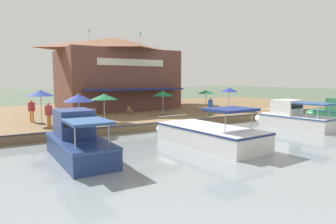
{
  "coord_description": "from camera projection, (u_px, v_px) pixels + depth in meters",
  "views": [
    {
      "loc": [
        19.38,
        -12.67,
        3.95
      ],
      "look_at": [
        -1.0,
        -0.08,
        1.3
      ],
      "focal_mm": 32.0,
      "sensor_mm": 36.0,
      "label": 1
    }
  ],
  "objects": [
    {
      "name": "patio_umbrella_far_corner",
      "position": [
        163.0,
        94.0,
        27.6
      ],
      "size": [
        1.92,
        1.92,
        2.29
      ],
      "color": "#B7B7B7",
      "rests_on": "quay_deck"
    },
    {
      "name": "patio_umbrella_back_row",
      "position": [
        40.0,
        93.0,
        22.09
      ],
      "size": [
        2.01,
        2.01,
        2.58
      ],
      "color": "#B7B7B7",
      "rests_on": "quay_deck"
    },
    {
      "name": "cafe_chair_mid_patio",
      "position": [
        94.0,
        112.0,
        25.75
      ],
      "size": [
        0.57,
        0.57,
        0.85
      ],
      "color": "brown",
      "rests_on": "quay_deck"
    },
    {
      "name": "motorboat_distant_upstream",
      "position": [
        202.0,
        133.0,
        18.12
      ],
      "size": [
        8.11,
        3.35,
        2.31
      ],
      "color": "white",
      "rests_on": "river_water"
    },
    {
      "name": "ground_plane",
      "position": [
        176.0,
        130.0,
        23.44
      ],
      "size": [
        220.0,
        220.0,
        0.0
      ],
      "primitive_type": "plane",
      "color": "#4C5B47"
    },
    {
      "name": "person_near_entrance",
      "position": [
        49.0,
        111.0,
        20.82
      ],
      "size": [
        0.5,
        0.5,
        1.75
      ],
      "color": "orange",
      "rests_on": "quay_deck"
    },
    {
      "name": "motorboat_far_downstream",
      "position": [
        76.0,
        140.0,
        14.93
      ],
      "size": [
        6.64,
        2.12,
        2.34
      ],
      "color": "navy",
      "rests_on": "river_water"
    },
    {
      "name": "tree_downstream_bank",
      "position": [
        164.0,
        68.0,
        41.44
      ],
      "size": [
        4.31,
        4.11,
        7.01
      ],
      "color": "brown",
      "rests_on": "quay_deck"
    },
    {
      "name": "motorboat_fourth_along",
      "position": [
        290.0,
        118.0,
        23.96
      ],
      "size": [
        6.58,
        2.85,
        2.2
      ],
      "color": "white",
      "rests_on": "river_water"
    },
    {
      "name": "waterfront_restaurant",
      "position": [
        116.0,
        72.0,
        34.84
      ],
      "size": [
        10.66,
        13.03,
        8.92
      ],
      "color": "brown",
      "rests_on": "quay_deck"
    },
    {
      "name": "patio_umbrella_near_quay_edge",
      "position": [
        104.0,
        97.0,
        23.3
      ],
      "size": [
        2.04,
        2.04,
        2.23
      ],
      "color": "#B7B7B7",
      "rests_on": "quay_deck"
    },
    {
      "name": "quay_edge_fender",
      "position": [
        175.0,
        121.0,
        23.45
      ],
      "size": [
        0.2,
        50.4,
        0.1
      ],
      "primitive_type": "cube",
      "color": "#2D2D33",
      "rests_on": "quay_deck"
    },
    {
      "name": "cafe_chair_facing_river",
      "position": [
        130.0,
        111.0,
        27.36
      ],
      "size": [
        0.59,
        0.59,
        0.85
      ],
      "color": "brown",
      "rests_on": "quay_deck"
    },
    {
      "name": "cafe_chair_far_corner_seat",
      "position": [
        210.0,
        105.0,
        33.03
      ],
      "size": [
        0.57,
        0.57,
        0.85
      ],
      "color": "brown",
      "rests_on": "quay_deck"
    },
    {
      "name": "person_mid_patio",
      "position": [
        31.0,
        108.0,
        23.25
      ],
      "size": [
        0.5,
        0.5,
        1.78
      ],
      "color": "orange",
      "rests_on": "quay_deck"
    },
    {
      "name": "patio_umbrella_by_entrance",
      "position": [
        229.0,
        90.0,
        31.65
      ],
      "size": [
        1.93,
        1.93,
        2.47
      ],
      "color": "#B7B7B7",
      "rests_on": "quay_deck"
    },
    {
      "name": "quay_deck",
      "position": [
        121.0,
        113.0,
        32.71
      ],
      "size": [
        22.0,
        56.0,
        0.6
      ],
      "primitive_type": "cube",
      "color": "brown",
      "rests_on": "ground"
    },
    {
      "name": "patio_umbrella_mid_patio_left",
      "position": [
        78.0,
        98.0,
        20.91
      ],
      "size": [
        2.12,
        2.12,
        2.33
      ],
      "color": "#B7B7B7",
      "rests_on": "quay_deck"
    },
    {
      "name": "person_at_quay_edge",
      "position": [
        210.0,
        104.0,
        27.36
      ],
      "size": [
        0.47,
        0.47,
        1.68
      ],
      "color": "#337547",
      "rests_on": "quay_deck"
    },
    {
      "name": "patio_umbrella_mid_patio_right",
      "position": [
        206.0,
        92.0,
        30.73
      ],
      "size": [
        1.76,
        1.76,
        2.23
      ],
      "color": "#B7B7B7",
      "rests_on": "quay_deck"
    }
  ]
}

